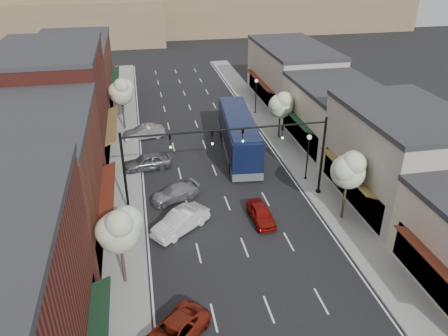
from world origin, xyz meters
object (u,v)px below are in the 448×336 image
tree_left_near (119,229)px  parked_car_d (147,162)px  parked_car_c (175,193)px  tree_right_far (281,104)px  lamp_post_near (308,150)px  parked_car_b (180,221)px  parked_car_e (144,132)px  signal_mast_right (296,147)px  coach_bus (238,134)px  red_hatchback (261,214)px  parked_car_a (173,333)px  signal_mast_left (155,159)px  lamp_post_far (256,91)px  tree_right_near (349,169)px  tree_left_far (121,91)px

tree_left_near → parked_car_d: size_ratio=1.26×
parked_car_c → parked_car_d: bearing=176.7°
tree_right_far → parked_car_c: size_ratio=1.30×
lamp_post_near → parked_car_b: (-12.00, -5.52, -2.22)m
parked_car_e → tree_left_near: bearing=-16.6°
lamp_post_near → parked_car_e: lamp_post_near is taller
signal_mast_right → tree_right_far: signal_mast_right is taller
lamp_post_near → parked_car_d: 15.04m
coach_bus → parked_car_e: coach_bus is taller
red_hatchback → parked_car_a: size_ratio=0.84×
signal_mast_right → tree_right_far: (2.73, 11.95, -0.63)m
parked_car_a → parked_car_b: parked_car_b is taller
parked_car_c → parked_car_d: parked_car_d is taller
coach_bus → parked_car_d: 9.57m
red_hatchback → parked_car_b: bearing=177.8°
signal_mast_left → parked_car_c: 4.51m
tree_right_far → red_hatchback: (-6.32, -14.97, -3.33)m
parked_car_a → parked_car_b: size_ratio=0.96×
parked_car_b → parked_car_e: size_ratio=1.08×
lamp_post_near → parked_car_e: 18.86m
lamp_post_far → parked_car_a: (-13.54, -33.20, -2.37)m
signal_mast_left → coach_bus: signal_mast_left is taller
signal_mast_right → tree_right_near: signal_mast_right is taller
signal_mast_left → red_hatchback: (7.65, -3.02, -3.96)m
tree_right_near → parked_car_d: tree_right_near is taller
parked_car_a → parked_car_d: parked_car_d is taller
signal_mast_right → lamp_post_far: size_ratio=1.85×
tree_right_far → lamp_post_far: (-0.55, 8.06, -0.99)m
coach_bus → parked_car_e: (-9.30, 5.60, -1.32)m
signal_mast_right → tree_right_far: 12.27m
parked_car_d → tree_right_near: bearing=43.7°
tree_left_near → parked_car_e: size_ratio=1.28×
lamp_post_far → parked_car_b: lamp_post_far is taller
tree_right_near → red_hatchback: bearing=170.7°
signal_mast_right → red_hatchback: 6.15m
tree_right_far → lamp_post_near: size_ratio=1.22×
tree_left_far → coach_bus: 14.48m
tree_left_far → lamp_post_near: tree_left_far is taller
tree_right_near → parked_car_e: (-14.55, 18.98, -3.72)m
lamp_post_far → parked_car_c: size_ratio=1.06×
red_hatchback → parked_car_e: bearing=112.4°
tree_left_far → coach_bus: tree_left_far is taller
tree_left_near → red_hatchback: (10.28, 5.03, -3.56)m
signal_mast_right → parked_car_b: (-9.82, -3.02, -3.83)m
signal_mast_left → tree_right_near: (13.97, -4.05, -0.17)m
signal_mast_left → parked_car_d: signal_mast_left is taller
tree_left_near → parked_car_a: bearing=-64.0°
tree_right_near → tree_right_far: 16.01m
tree_left_far → parked_car_d: size_ratio=1.35×
parked_car_e → parked_car_d: bearing=-11.5°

